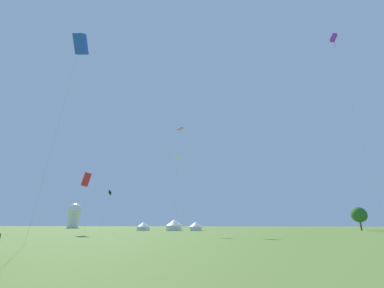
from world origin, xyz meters
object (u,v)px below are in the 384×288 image
object	(u,v)px
festival_tent_left	(174,224)
kite_white_parafoil	(177,158)
kite_pink_parafoil	(180,129)
tree_distant_left	(359,215)
festival_tent_center	(196,226)
kite_blue_box	(81,44)
kite_purple_box	(334,39)
kite_red_box	(86,180)
kite_black_diamond	(110,193)
festival_tent_right	(143,226)
observatory_dome	(74,214)

from	to	relation	value
festival_tent_left	kite_white_parafoil	bearing A→B (deg)	-77.70
kite_pink_parafoil	tree_distant_left	bearing A→B (deg)	22.99
kite_white_parafoil	festival_tent_center	bearing A→B (deg)	86.34
kite_blue_box	festival_tent_left	size ratio (longest dim) A/B	5.07
kite_purple_box	kite_red_box	world-z (taller)	kite_purple_box
kite_pink_parafoil	festival_tent_left	bearing A→B (deg)	105.83
kite_purple_box	kite_black_diamond	world-z (taller)	kite_purple_box
kite_blue_box	kite_pink_parafoil	xyz separation A→B (m)	(5.16, 39.04, 3.45)
kite_black_diamond	festival_tent_left	distance (m)	21.67
kite_white_parafoil	festival_tent_right	world-z (taller)	kite_white_parafoil
kite_black_diamond	kite_purple_box	bearing A→B (deg)	-23.32
kite_blue_box	tree_distant_left	distance (m)	83.75
tree_distant_left	festival_tent_right	bearing A→B (deg)	-172.28
kite_blue_box	tree_distant_left	size ratio (longest dim) A/B	3.59
kite_pink_parafoil	festival_tent_left	distance (m)	27.65
kite_black_diamond	observatory_dome	world-z (taller)	observatory_dome
kite_pink_parafoil	festival_tent_right	xyz separation A→B (m)	(-12.71, 12.73, -24.64)
kite_purple_box	festival_tent_left	xyz separation A→B (m)	(-34.44, 36.21, -30.48)
kite_white_parafoil	kite_black_diamond	distance (m)	20.09
kite_pink_parafoil	kite_white_parafoil	world-z (taller)	kite_pink_parafoil
kite_black_diamond	kite_red_box	world-z (taller)	kite_red_box
observatory_dome	tree_distant_left	xyz separation A→B (m)	(107.91, -29.10, -1.58)
kite_blue_box	kite_red_box	xyz separation A→B (m)	(-12.72, 26.95, -11.67)
kite_pink_parafoil	kite_red_box	distance (m)	26.36
kite_purple_box	observatory_dome	xyz separation A→B (m)	(-88.66, 73.83, -26.16)
kite_blue_box	festival_tent_right	size ratio (longest dim) A/B	6.46
kite_red_box	festival_tent_left	bearing A→B (deg)	60.09
kite_blue_box	kite_white_parafoil	bearing A→B (deg)	77.84
kite_purple_box	festival_tent_left	bearing A→B (deg)	133.56
kite_black_diamond	tree_distant_left	distance (m)	71.11
festival_tent_center	kite_pink_parafoil	bearing A→B (deg)	-101.71
tree_distant_left	kite_red_box	bearing A→B (deg)	-153.87
festival_tent_center	kite_blue_box	bearing A→B (deg)	-98.57
kite_blue_box	kite_red_box	world-z (taller)	kite_blue_box
observatory_dome	kite_white_parafoil	bearing A→B (deg)	-45.34
festival_tent_right	festival_tent_left	world-z (taller)	festival_tent_left
kite_red_box	festival_tent_left	world-z (taller)	kite_red_box
kite_purple_box	kite_black_diamond	bearing A→B (deg)	156.68
kite_blue_box	kite_purple_box	xyz separation A→B (m)	(35.99, 15.56, 9.65)
kite_pink_parafoil	festival_tent_center	distance (m)	27.84
kite_pink_parafoil	festival_tent_right	bearing A→B (deg)	134.97
kite_purple_box	kite_pink_parafoil	size ratio (longest dim) A/B	1.25
kite_purple_box	kite_red_box	xyz separation A→B (m)	(-48.72, 11.39, -21.32)
kite_red_box	festival_tent_left	distance (m)	30.06
festival_tent_right	festival_tent_center	world-z (taller)	festival_tent_center
festival_tent_right	observatory_dome	distance (m)	58.93
kite_pink_parafoil	kite_red_box	xyz separation A→B (m)	(-17.89, -12.09, -15.12)
kite_pink_parafoil	festival_tent_right	size ratio (longest dim) A/B	7.17
kite_blue_box	festival_tent_center	bearing A→B (deg)	81.43
kite_white_parafoil	festival_tent_left	bearing A→B (deg)	102.30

